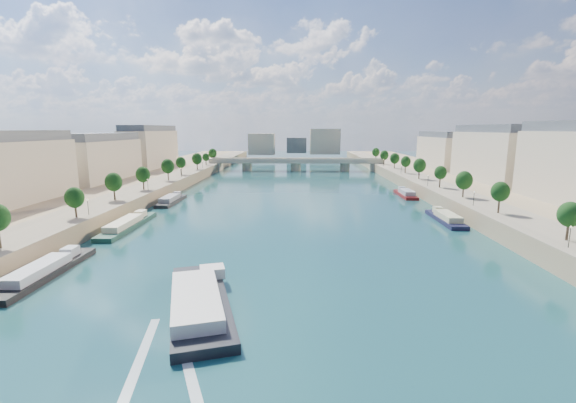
{
  "coord_description": "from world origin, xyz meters",
  "views": [
    {
      "loc": [
        1.71,
        -25.72,
        27.08
      ],
      "look_at": [
        -1.42,
        90.66,
        5.0
      ],
      "focal_mm": 24.0,
      "sensor_mm": 36.0,
      "label": 1
    }
  ],
  "objects": [
    {
      "name": "quay_right",
      "position": [
        72.0,
        100.0,
        2.5
      ],
      "size": [
        44.0,
        520.0,
        5.0
      ],
      "primitive_type": "cube",
      "color": "#9E8460",
      "rests_on": "ground"
    },
    {
      "name": "wake",
      "position": [
        -13.34,
        12.29,
        0.02
      ],
      "size": [
        15.07,
        25.82,
        0.04
      ],
      "color": "silver",
      "rests_on": "ground"
    },
    {
      "name": "pave_left",
      "position": [
        -57.0,
        100.0,
        5.05
      ],
      "size": [
        14.0,
        520.0,
        0.1
      ],
      "primitive_type": "cube",
      "color": "gray",
      "rests_on": "quay_left"
    },
    {
      "name": "moored_barges_left",
      "position": [
        -45.5,
        43.5,
        0.84
      ],
      "size": [
        5.0,
        162.31,
        3.6
      ],
      "color": "#1B223C",
      "rests_on": "ground"
    },
    {
      "name": "pave_right",
      "position": [
        57.0,
        100.0,
        5.05
      ],
      "size": [
        14.0,
        520.0,
        0.1
      ],
      "primitive_type": "cube",
      "color": "gray",
      "rests_on": "quay_right"
    },
    {
      "name": "tour_barge",
      "position": [
        -13.34,
        28.85,
        1.12
      ],
      "size": [
        16.41,
        30.2,
        3.94
      ],
      "rotation": [
        0.0,
        0.0,
        0.3
      ],
      "color": "black",
      "rests_on": "ground"
    },
    {
      "name": "buildings_left",
      "position": [
        -85.0,
        112.0,
        16.45
      ],
      "size": [
        16.0,
        226.0,
        23.2
      ],
      "color": "beige",
      "rests_on": "ground"
    },
    {
      "name": "lamps_left",
      "position": [
        -52.5,
        90.0,
        7.78
      ],
      "size": [
        0.36,
        200.36,
        4.28
      ],
      "color": "black",
      "rests_on": "ground"
    },
    {
      "name": "moored_barges_right",
      "position": [
        45.5,
        52.98,
        0.84
      ],
      "size": [
        5.0,
        162.95,
        3.6
      ],
      "color": "black",
      "rests_on": "ground"
    },
    {
      "name": "ground",
      "position": [
        0.0,
        100.0,
        0.0
      ],
      "size": [
        700.0,
        700.0,
        0.0
      ],
      "primitive_type": "plane",
      "color": "#0B2D32",
      "rests_on": "ground"
    },
    {
      "name": "quay_left",
      "position": [
        -72.0,
        100.0,
        2.5
      ],
      "size": [
        44.0,
        520.0,
        5.0
      ],
      "primitive_type": "cube",
      "color": "#9E8460",
      "rests_on": "ground"
    },
    {
      "name": "trees_right",
      "position": [
        55.0,
        110.0,
        10.48
      ],
      "size": [
        4.8,
        268.8,
        8.26
      ],
      "color": "#382B1E",
      "rests_on": "ground"
    },
    {
      "name": "buildings_right",
      "position": [
        85.0,
        112.0,
        16.45
      ],
      "size": [
        16.0,
        226.0,
        23.2
      ],
      "color": "beige",
      "rests_on": "ground"
    },
    {
      "name": "bridge",
      "position": [
        0.0,
        225.76,
        5.08
      ],
      "size": [
        112.0,
        12.0,
        8.15
      ],
      "color": "#C1B79E",
      "rests_on": "ground"
    },
    {
      "name": "skyline",
      "position": [
        3.19,
        319.52,
        14.66
      ],
      "size": [
        79.0,
        42.0,
        22.0
      ],
      "color": "beige",
      "rests_on": "ground"
    },
    {
      "name": "trees_left",
      "position": [
        -55.0,
        102.0,
        10.48
      ],
      "size": [
        4.8,
        268.8,
        8.26
      ],
      "color": "#382B1E",
      "rests_on": "ground"
    },
    {
      "name": "lamps_right",
      "position": [
        52.5,
        105.0,
        7.78
      ],
      "size": [
        0.36,
        200.36,
        4.28
      ],
      "color": "black",
      "rests_on": "ground"
    }
  ]
}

